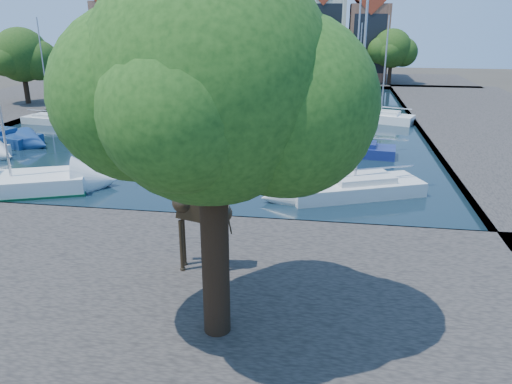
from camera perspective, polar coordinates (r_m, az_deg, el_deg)
ground at (r=25.80m, az=-16.20°, el=-2.83°), size 160.00×160.00×0.00m
water_basin at (r=47.68m, az=-4.23°, el=8.08°), size 38.00×50.00×0.08m
near_quay at (r=20.22m, az=-24.50°, el=-9.55°), size 50.00×14.00×0.50m
far_quay at (r=78.77m, az=1.09°, el=12.82°), size 60.00×16.00×0.50m
right_quay at (r=48.60m, az=26.07°, el=6.62°), size 14.00×52.00×0.50m
plane_tree at (r=12.99m, az=-4.75°, el=11.48°), size 8.32×6.40×10.62m
townhouse_west_end at (r=84.50m, az=-15.30°, el=17.47°), size 5.44×9.18×14.93m
townhouse_west_mid at (r=82.28m, az=-11.33°, el=18.33°), size 5.94×9.18×16.79m
townhouse_west_inner at (r=80.35m, az=-6.70°, el=17.91°), size 6.43×9.18×15.15m
townhouse_center at (r=78.87m, az=-1.91°, el=18.73°), size 5.44×9.18×16.93m
townhouse_east_inner at (r=77.99m, az=2.66°, el=18.25°), size 5.94×9.18×15.79m
townhouse_east_mid at (r=77.53m, az=7.70°, el=18.37°), size 6.43×9.18×16.65m
townhouse_east_end at (r=77.65m, az=12.69°, el=17.36°), size 5.44×9.18×14.43m
far_tree_far_west at (r=79.13m, az=-16.03°, el=15.72°), size 7.28×5.60×7.68m
far_tree_west at (r=76.19m, az=-10.32°, el=15.94°), size 6.76×5.20×7.36m
far_tree_mid_west at (r=73.99m, az=-4.21°, el=16.26°), size 7.80×6.00×8.00m
far_tree_mid_east at (r=72.63m, az=2.20°, el=16.11°), size 7.02×5.40×7.52m
far_tree_east at (r=72.13m, az=8.79°, el=15.96°), size 7.54×5.80×7.84m
far_tree_far_east at (r=72.52m, az=15.33°, el=15.41°), size 6.76×5.20×7.36m
side_tree_left_far at (r=59.38m, az=-25.15°, el=13.82°), size 7.28×5.60×7.88m
giraffe_statue at (r=18.16m, az=-6.91°, el=-2.00°), size 3.36×0.73×4.79m
sailboat_left_b at (r=43.91m, az=-27.24°, el=5.84°), size 7.22×4.23×12.28m
sailboat_left_c at (r=49.90m, az=-22.43°, el=7.81°), size 5.32×2.41×9.24m
sailboat_left_d at (r=59.66m, az=-14.26°, el=10.47°), size 6.20×3.79×10.52m
sailboat_left_e at (r=70.89m, az=-12.67°, el=11.95°), size 6.57×3.45×10.97m
sailboat_right_a at (r=27.97m, az=11.22°, el=0.84°), size 7.85×5.26×12.86m
sailboat_right_b at (r=36.18m, az=10.81°, el=5.04°), size 6.33×2.84×11.13m
sailboat_right_c at (r=48.23m, az=14.07°, el=8.45°), size 6.22×3.99×9.43m
sailboat_right_d at (r=59.64m, az=11.49°, el=10.58°), size 5.49×3.71×8.63m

